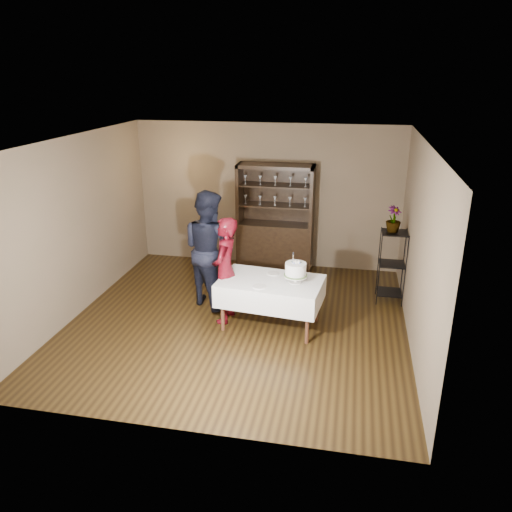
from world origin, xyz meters
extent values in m
plane|color=black|center=(0.00, 0.00, 0.00)|extent=(5.00, 5.00, 0.00)
plane|color=silver|center=(0.00, 0.00, 2.70)|extent=(5.00, 5.00, 0.00)
cube|color=brown|center=(0.00, 2.50, 1.35)|extent=(5.00, 0.02, 2.70)
cube|color=brown|center=(-2.50, 0.00, 1.35)|extent=(0.02, 5.00, 2.70)
cube|color=brown|center=(2.50, 0.00, 1.35)|extent=(0.02, 5.00, 2.70)
cube|color=black|center=(0.20, 2.24, 0.45)|extent=(1.40, 0.48, 0.90)
cube|color=black|center=(0.20, 2.46, 1.45)|extent=(1.40, 0.03, 1.10)
cube|color=black|center=(0.20, 2.24, 1.97)|extent=(1.40, 0.48, 0.06)
cube|color=black|center=(0.20, 2.24, 1.25)|extent=(1.28, 0.42, 0.02)
cube|color=black|center=(0.20, 2.24, 1.62)|extent=(1.28, 0.42, 0.02)
cylinder|color=black|center=(2.08, 1.00, 0.60)|extent=(0.02, 0.02, 1.20)
cylinder|color=black|center=(2.48, 1.00, 0.60)|extent=(0.02, 0.02, 1.20)
cylinder|color=black|center=(2.08, 1.40, 0.60)|extent=(0.02, 0.02, 1.20)
cylinder|color=black|center=(2.48, 1.40, 0.60)|extent=(0.02, 0.02, 1.20)
cube|color=black|center=(2.28, 1.20, 0.15)|extent=(0.40, 0.40, 0.02)
cube|color=black|center=(2.28, 1.20, 0.65)|extent=(0.40, 0.40, 0.01)
cube|color=black|center=(2.28, 1.20, 1.18)|extent=(0.40, 0.40, 0.02)
cube|color=silver|center=(0.51, -0.03, 0.56)|extent=(1.56, 1.06, 0.34)
cylinder|color=#512D1D|center=(-0.15, -0.30, 0.35)|extent=(0.06, 0.06, 0.70)
cylinder|color=#512D1D|center=(1.09, -0.44, 0.35)|extent=(0.06, 0.06, 0.70)
cylinder|color=#512D1D|center=(-0.08, 0.38, 0.35)|extent=(0.06, 0.06, 0.70)
cylinder|color=#512D1D|center=(1.17, 0.24, 0.35)|extent=(0.06, 0.06, 0.70)
imported|color=#39050D|center=(-0.19, 0.04, 0.81)|extent=(0.41, 0.61, 1.62)
imported|color=black|center=(-0.58, 0.55, 0.94)|extent=(1.16, 1.10, 1.88)
cylinder|color=beige|center=(0.86, -0.04, 0.74)|extent=(0.19, 0.19, 0.01)
cylinder|color=beige|center=(0.86, -0.04, 0.78)|extent=(0.05, 0.05, 0.09)
cylinder|color=beige|center=(0.86, -0.04, 0.84)|extent=(0.34, 0.34, 0.01)
cylinder|color=#476831|center=(0.86, -0.04, 0.85)|extent=(0.33, 0.33, 0.02)
cylinder|color=white|center=(0.86, -0.04, 0.94)|extent=(0.40, 0.40, 0.19)
sphere|color=#576ABC|center=(0.89, -0.04, 1.04)|extent=(0.02, 0.02, 0.02)
cube|color=white|center=(0.83, -0.06, 1.10)|extent=(0.02, 0.02, 0.13)
cube|color=black|center=(0.83, -0.06, 1.18)|extent=(0.02, 0.02, 0.05)
cylinder|color=beige|center=(0.39, -0.30, 0.74)|extent=(0.23, 0.23, 0.01)
cylinder|color=beige|center=(0.50, 0.21, 0.74)|extent=(0.21, 0.21, 0.01)
imported|color=#476831|center=(2.24, 1.21, 1.39)|extent=(0.32, 0.32, 0.41)
camera|label=1|loc=(1.58, -6.57, 3.60)|focal=35.00mm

